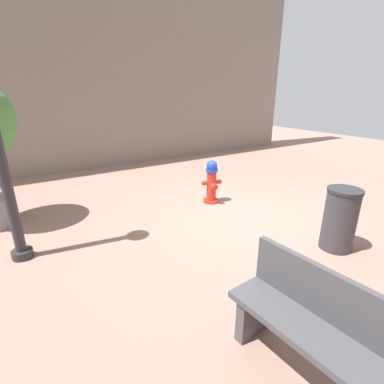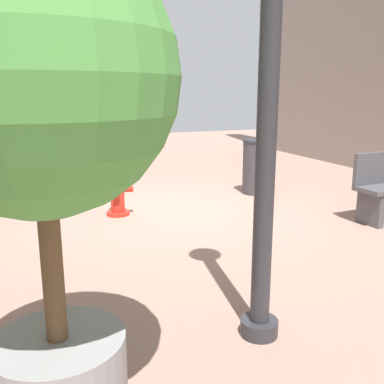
% 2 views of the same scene
% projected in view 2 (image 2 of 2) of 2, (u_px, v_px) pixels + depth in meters
% --- Properties ---
extents(ground_plane, '(23.40, 23.40, 0.00)m').
position_uv_depth(ground_plane, '(176.00, 209.00, 6.68)').
color(ground_plane, '#9E7A6B').
extents(fire_hydrant, '(0.40, 0.43, 0.91)m').
position_uv_depth(fire_hydrant, '(117.00, 184.00, 6.26)').
color(fire_hydrant, red).
rests_on(fire_hydrant, ground_plane).
extents(planter_tree, '(1.33, 1.33, 2.51)m').
position_uv_depth(planter_tree, '(40.00, 111.00, 2.03)').
color(planter_tree, gray).
rests_on(planter_tree, ground_plane).
extents(trash_bin, '(0.48, 0.48, 0.95)m').
position_uv_depth(trash_bin, '(256.00, 167.00, 7.59)').
color(trash_bin, '#38383D').
rests_on(trash_bin, ground_plane).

